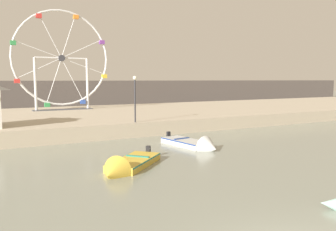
{
  "coord_description": "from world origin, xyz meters",
  "views": [
    {
      "loc": [
        -7.05,
        -5.43,
        4.55
      ],
      "look_at": [
        3.55,
        13.99,
        2.26
      ],
      "focal_mm": 37.04,
      "sensor_mm": 36.0,
      "label": 1
    }
  ],
  "objects": [
    {
      "name": "quay_promenade",
      "position": [
        0.0,
        29.38,
        0.58
      ],
      "size": [
        110.0,
        20.0,
        1.16
      ],
      "primitive_type": "cube",
      "color": "#B7A88E",
      "rests_on": "ground_plane"
    },
    {
      "name": "distant_town_skyline",
      "position": [
        0.0,
        51.72,
        2.2
      ],
      "size": [
        140.0,
        3.0,
        4.4
      ],
      "primitive_type": "cube",
      "color": "#564C47",
      "rests_on": "ground_plane"
    },
    {
      "name": "motorboat_mustard_yellow",
      "position": [
        -0.79,
        10.55,
        0.2
      ],
      "size": [
        4.59,
        4.38,
        1.5
      ],
      "rotation": [
        0.0,
        0.0,
        3.88
      ],
      "color": "gold",
      "rests_on": "ground_plane"
    },
    {
      "name": "motorboat_pale_grey",
      "position": [
        5.6,
        13.79,
        0.21
      ],
      "size": [
        2.16,
        5.18,
        1.45
      ],
      "rotation": [
        0.0,
        0.0,
        4.85
      ],
      "color": "silver",
      "rests_on": "ground_plane"
    },
    {
      "name": "ferris_wheel_white_frame",
      "position": [
        1.21,
        34.46,
        6.73
      ],
      "size": [
        10.61,
        1.2,
        11.09
      ],
      "color": "silver",
      "rests_on": "quay_promenade"
    },
    {
      "name": "promenade_lamp_near",
      "position": [
        3.81,
        19.94,
        3.6
      ],
      "size": [
        0.32,
        0.32,
        3.69
      ],
      "color": "#2D2D33",
      "rests_on": "quay_promenade"
    }
  ]
}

